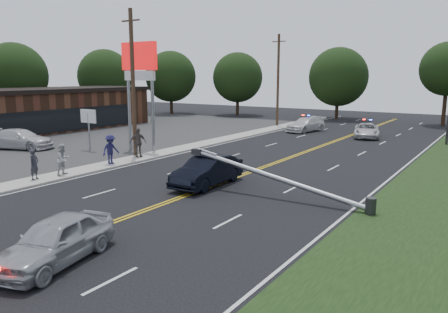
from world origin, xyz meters
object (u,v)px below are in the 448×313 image
Objects in this scene: fallen_streetlight at (284,180)px; bystander_a at (34,164)px; bystander_b at (63,159)px; utility_pole_mid at (133,83)px; waiting_sedan at (55,240)px; small_sign at (88,120)px; emergency_b at (306,124)px; bystander_d at (138,142)px; utility_pole_far at (278,80)px; crashed_sedan at (207,171)px; emergency_a at (367,131)px; bystander_c at (111,149)px; parked_car at (20,139)px; pylon_sign at (139,70)px.

bystander_a is at bearing -161.60° from fallen_streetlight.
fallen_streetlight is at bearing -85.29° from bystander_b.
utility_pole_mid reaches higher than waiting_sedan.
bystander_b is (5.83, -6.65, -1.34)m from small_sign.
utility_pole_mid reaches higher than bystander_a.
small_sign is 0.63× the size of emergency_b.
bystander_d is at bearing 113.43° from waiting_sedan.
utility_pole_far is 30.52m from bystander_a.
emergency_b is (-6.16, 33.60, -0.01)m from waiting_sedan.
fallen_streetlight is at bearing -57.32° from emergency_b.
bystander_a reaches higher than emergency_b.
utility_pole_mid is 10.61m from crashed_sedan.
emergency_a is (10.82, -3.43, -4.44)m from utility_pole_far.
bystander_c reaches higher than crashed_sedan.
waiting_sedan is 14.65m from bystander_c.
small_sign is 0.59× the size of parked_car.
utility_pole_far is (4.80, 22.00, 2.75)m from small_sign.
parked_car is (-9.85, -24.52, -4.32)m from utility_pole_far.
waiting_sedan is 11.51m from bystander_a.
small_sign reaches higher than parked_car.
parked_car is 3.00× the size of bystander_b.
bystander_d is (-3.78, -19.94, 0.41)m from emergency_b.
bystander_a is at bearing -79.04° from pylon_sign.
pylon_sign is 21.21m from emergency_a.
waiting_sedan is 32.64m from emergency_a.
parked_car is (-8.55, -4.52, -5.23)m from pylon_sign.
fallen_streetlight reaches higher than parked_car.
bystander_c is at bearing -87.90° from utility_pole_far.
pylon_sign is 3.99× the size of bystander_d.
waiting_sedan is 0.86× the size of emergency_b.
crashed_sedan is at bearing -77.65° from bystander_b.
fallen_streetlight is at bearing -22.22° from pylon_sign.
bystander_b is (-9.79, -25.22, 0.35)m from emergency_a.
bystander_d is at bearing -88.89° from emergency_b.
bystander_b reaches higher than waiting_sedan.
utility_pole_far is 4.98× the size of bystander_d.
crashed_sedan is 10.39m from waiting_sedan.
bystander_b is (1.03, -6.65, -4.09)m from utility_pole_mid.
fallen_streetlight is 23.28m from parked_car.
fallen_streetlight is 13.23m from bystander_d.
bystander_a is (0.68, -8.23, -4.15)m from utility_pole_mid.
emergency_a is at bearing 49.94° from small_sign.
utility_pole_far is 2.16× the size of emergency_a.
utility_pole_far reaches higher than emergency_b.
pylon_sign is at bearing -96.27° from emergency_b.
small_sign is 0.67× the size of emergency_a.
bystander_a is (-3.76, -27.76, 0.22)m from emergency_b.
utility_pole_far is 5.42× the size of bystander_c.
pylon_sign is at bearing 29.74° from small_sign.
utility_pole_mid is at bearing -56.98° from pylon_sign.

